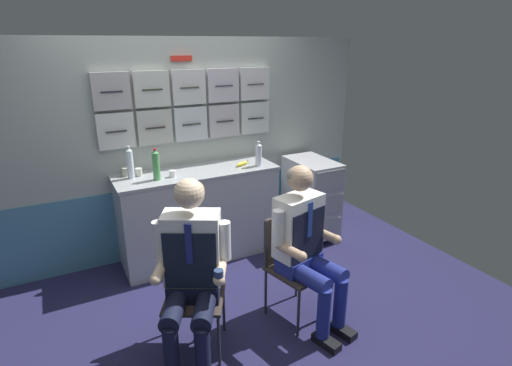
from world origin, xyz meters
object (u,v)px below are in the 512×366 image
coffee_cup_white (126,171)px  snack_banana (242,164)px  crew_member_right (306,241)px  water_bottle_clear (156,165)px  folding_chair_right (290,255)px  service_trolley (311,196)px  crew_member_left (191,266)px  folding_chair_left (196,279)px

coffee_cup_white → snack_banana: 1.12m
crew_member_right → coffee_cup_white: 1.82m
water_bottle_clear → coffee_cup_white: water_bottle_clear is taller
folding_chair_right → water_bottle_clear: size_ratio=2.84×
service_trolley → crew_member_left: size_ratio=0.69×
crew_member_left → folding_chair_right: size_ratio=1.55×
folding_chair_right → snack_banana: size_ratio=4.82×
crew_member_left → coffee_cup_white: size_ratio=16.11×
service_trolley → water_bottle_clear: size_ratio=3.05×
folding_chair_right → crew_member_right: bearing=-76.6°
crew_member_left → service_trolley: bearing=33.0°
crew_member_left → folding_chair_left: bearing=61.9°
folding_chair_left → snack_banana: snack_banana is taller
service_trolley → crew_member_right: crew_member_right is taller
service_trolley → crew_member_left: bearing=-147.0°
folding_chair_left → water_bottle_clear: 1.21m
service_trolley → crew_member_right: bearing=-126.9°
water_bottle_clear → crew_member_left: bearing=-95.1°
crew_member_left → crew_member_right: size_ratio=1.02×
crew_member_right → water_bottle_clear: crew_member_right is taller
service_trolley → crew_member_right: (-0.90, -1.20, 0.22)m
snack_banana → folding_chair_right: bearing=-96.8°
folding_chair_left → coffee_cup_white: size_ratio=10.37×
folding_chair_right → coffee_cup_white: bearing=125.6°
service_trolley → folding_chair_left: bearing=-149.1°
service_trolley → folding_chair_left: service_trolley is taller
crew_member_left → folding_chair_right: crew_member_left is taller
coffee_cup_white → snack_banana: coffee_cup_white is taller
folding_chair_left → folding_chair_right: size_ratio=1.00×
crew_member_right → crew_member_left: bearing=177.7°
crew_member_left → snack_banana: (0.98, 1.26, 0.23)m
folding_chair_left → snack_banana: 1.51m
folding_chair_right → coffee_cup_white: (-0.96, 1.35, 0.46)m
folding_chair_left → coffee_cup_white: coffee_cup_white is taller
crew_member_right → snack_banana: 1.32m
coffee_cup_white → crew_member_right: bearing=-56.3°
folding_chair_left → snack_banana: bearing=50.9°
service_trolley → crew_member_left: crew_member_left is taller
folding_chair_left → crew_member_right: size_ratio=0.65×
crew_member_left → water_bottle_clear: bearing=84.9°
crew_member_right → folding_chair_right: bearing=103.4°
service_trolley → folding_chair_left: size_ratio=1.07×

